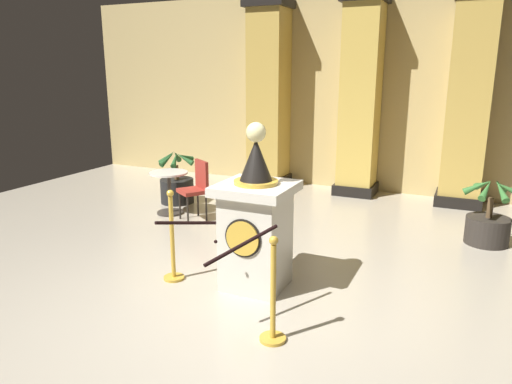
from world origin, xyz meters
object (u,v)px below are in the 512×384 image
(cafe_chair_red, at_px, (197,185))
(cafe_table, at_px, (169,187))
(stanchion_far, at_px, (273,305))
(potted_palm_left, at_px, (177,187))
(stanchion_near, at_px, (173,248))
(potted_palm_right, at_px, (488,224))
(pedestal_clock, at_px, (256,225))

(cafe_chair_red, bearing_deg, cafe_table, 171.62)
(stanchion_far, height_order, potted_palm_left, stanchion_far)
(stanchion_near, bearing_deg, potted_palm_right, 40.35)
(pedestal_clock, bearing_deg, potted_palm_right, 47.36)
(pedestal_clock, distance_m, potted_palm_left, 3.79)
(pedestal_clock, xyz_separation_m, potted_palm_left, (-2.76, 2.57, -0.43))
(potted_palm_right, xyz_separation_m, cafe_table, (-4.85, -0.63, 0.18))
(potted_palm_left, bearing_deg, potted_palm_right, 0.00)
(potted_palm_left, relative_size, potted_palm_right, 1.02)
(potted_palm_left, height_order, cafe_table, potted_palm_left)
(stanchion_near, distance_m, potted_palm_right, 4.33)
(pedestal_clock, height_order, potted_palm_right, pedestal_clock)
(potted_palm_right, bearing_deg, stanchion_near, -139.65)
(cafe_table, bearing_deg, stanchion_near, -54.56)
(pedestal_clock, xyz_separation_m, cafe_chair_red, (-1.89, 1.85, -0.15))
(stanchion_far, bearing_deg, pedestal_clock, 122.35)
(potted_palm_left, bearing_deg, cafe_chair_red, -39.63)
(stanchion_near, xyz_separation_m, cafe_chair_red, (-0.96, 2.09, 0.20))
(stanchion_far, relative_size, potted_palm_right, 1.03)
(potted_palm_left, distance_m, cafe_table, 0.71)
(stanchion_far, height_order, cafe_table, stanchion_far)
(pedestal_clock, distance_m, potted_palm_right, 3.52)
(cafe_chair_red, bearing_deg, pedestal_clock, -44.31)
(pedestal_clock, relative_size, stanchion_near, 1.72)
(stanchion_far, bearing_deg, potted_palm_left, 133.69)
(stanchion_near, relative_size, potted_palm_left, 1.09)
(pedestal_clock, xyz_separation_m, potted_palm_right, (2.36, 2.57, -0.44))
(pedestal_clock, distance_m, stanchion_near, 1.03)
(stanchion_near, xyz_separation_m, potted_palm_right, (3.30, 2.81, -0.09))
(stanchion_far, height_order, cafe_chair_red, stanchion_far)
(potted_palm_left, bearing_deg, cafe_table, -66.47)
(cafe_chair_red, bearing_deg, stanchion_near, -65.41)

